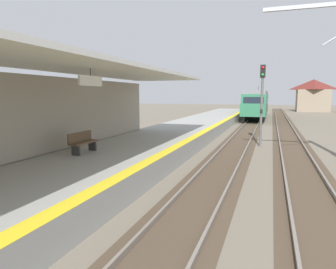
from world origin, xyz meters
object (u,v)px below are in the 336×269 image
Objects in this scene: platform_bench at (83,142)px; distant_trackside_house at (313,95)px; approaching_train at (257,103)px; rail_signal_post at (262,97)px.

distant_trackside_house is at bearing 74.95° from platform_bench.
distant_trackside_house reaches higher than platform_bench.
platform_bench is (-5.39, -35.07, -0.80)m from approaching_train.
distant_trackside_house is (15.18, 56.49, 1.96)m from platform_bench.
platform_bench is 58.53m from distant_trackside_house.
approaching_train is at bearing 81.26° from platform_bench.
rail_signal_post reaches higher than approaching_train.
distant_trackside_house is at bearing 79.91° from rail_signal_post.
rail_signal_post is at bearing 54.50° from platform_bench.
approaching_train is 23.58m from distant_trackside_house.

